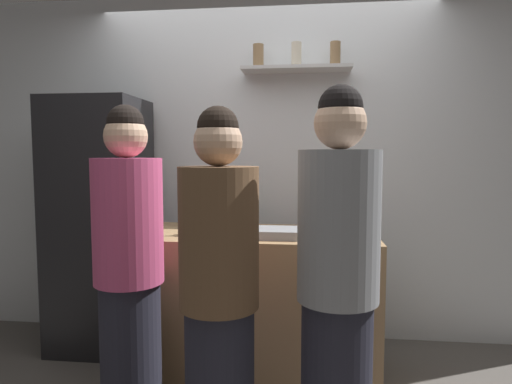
# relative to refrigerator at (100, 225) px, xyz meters

# --- Properties ---
(back_wall_assembly) EXTENTS (4.80, 0.32, 2.60)m
(back_wall_assembly) POSITION_rel_refrigerator_xyz_m (1.17, 0.40, 0.41)
(back_wall_assembly) COLOR white
(back_wall_assembly) RESTS_ON ground
(refrigerator) EXTENTS (0.63, 0.60, 1.80)m
(refrigerator) POSITION_rel_refrigerator_xyz_m (0.00, 0.00, 0.00)
(refrigerator) COLOR black
(refrigerator) RESTS_ON ground
(counter) EXTENTS (1.45, 0.68, 0.92)m
(counter) POSITION_rel_refrigerator_xyz_m (1.17, -0.34, -0.44)
(counter) COLOR #9E7A51
(counter) RESTS_ON ground
(baking_pan) EXTENTS (0.34, 0.24, 0.05)m
(baking_pan) POSITION_rel_refrigerator_xyz_m (1.27, -0.48, 0.05)
(baking_pan) COLOR gray
(baking_pan) RESTS_ON counter
(utensil_holder) EXTENTS (0.10, 0.10, 0.22)m
(utensil_holder) POSITION_rel_refrigerator_xyz_m (0.84, -0.45, 0.09)
(utensil_holder) COLOR #B2B2B7
(utensil_holder) RESTS_ON counter
(wine_bottle_green_glass) EXTENTS (0.07, 0.07, 0.28)m
(wine_bottle_green_glass) POSITION_rel_refrigerator_xyz_m (1.63, -0.35, 0.13)
(wine_bottle_green_glass) COLOR #19471E
(wine_bottle_green_glass) RESTS_ON counter
(wine_bottle_dark_glass) EXTENTS (0.07, 0.07, 0.29)m
(wine_bottle_dark_glass) POSITION_rel_refrigerator_xyz_m (0.98, -0.11, 0.14)
(wine_bottle_dark_glass) COLOR black
(wine_bottle_dark_glass) RESTS_ON counter
(water_bottle_plastic) EXTENTS (0.09, 0.09, 0.25)m
(water_bottle_plastic) POSITION_rel_refrigerator_xyz_m (0.67, -0.10, 0.14)
(water_bottle_plastic) COLOR silver
(water_bottle_plastic) RESTS_ON counter
(person_brown_jacket) EXTENTS (0.34, 0.34, 1.60)m
(person_brown_jacket) POSITION_rel_refrigerator_xyz_m (1.12, -1.20, -0.11)
(person_brown_jacket) COLOR #262633
(person_brown_jacket) RESTS_ON ground
(person_pink_top) EXTENTS (0.34, 0.34, 1.64)m
(person_pink_top) POSITION_rel_refrigerator_xyz_m (0.61, -0.95, -0.09)
(person_pink_top) COLOR #262633
(person_pink_top) RESTS_ON ground
(person_grey_hoodie) EXTENTS (0.34, 0.34, 1.68)m
(person_grey_hoodie) POSITION_rel_refrigerator_xyz_m (1.62, -1.17, -0.06)
(person_grey_hoodie) COLOR #262633
(person_grey_hoodie) RESTS_ON ground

